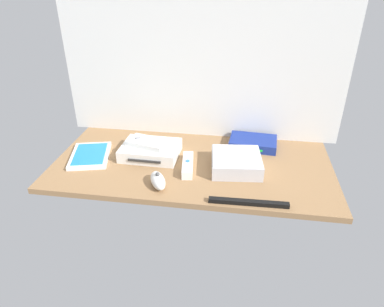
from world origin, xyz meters
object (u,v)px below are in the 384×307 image
Objects in this scene: remote_classic_pad at (147,143)px; sensor_bar at (249,202)px; game_console at (151,150)px; remote_wand at (188,165)px; network_router at (253,143)px; remote_nunchuk at (158,180)px; mini_computer at (236,162)px; game_case at (90,155)px.

remote_classic_pad is 45.30cm from sensor_bar.
game_console is 1.41× the size of remote_wand.
network_router is 1.73× the size of remote_nunchuk.
remote_classic_pad is at bearing 172.04° from mini_computer.
game_case is 2.00× the size of remote_nunchuk.
game_console is at bearing 146.94° from remote_wand.
game_case is at bearing -153.28° from remote_classic_pad.
mini_computer is at bearing 101.29° from sensor_bar.
remote_nunchuk is (-30.54, -32.44, 0.34)cm from network_router.
network_router is at bearing 20.31° from game_console.
game_console reaches higher than sensor_bar.
sensor_bar is (21.34, -17.55, -0.81)cm from remote_wand.
remote_nunchuk reaches higher than sensor_bar.
game_console is at bearing 84.54° from remote_nunchuk.
remote_wand is at bearing 29.99° from remote_nunchuk.
network_router is 41.32cm from remote_classic_pad.
game_case is at bearing 179.90° from mini_computer.
remote_nunchuk reaches higher than network_router.
remote_nunchuk reaches higher than game_case.
network_router is 0.78× the size of sensor_bar.
remote_nunchuk is 21.20cm from remote_classic_pad.
game_case is 62.62cm from network_router.
remote_nunchuk is at bearing -51.69° from remote_classic_pad.
remote_wand is 1.39× the size of remote_nunchuk.
remote_classic_pad reaches higher than network_router.
sensor_bar is at bearing -37.59° from remote_nunchuk.
game_case is 62.08cm from sensor_bar.
mini_computer is 1.23× the size of remote_wand.
sensor_bar is (37.59, -24.82, -4.71)cm from remote_classic_pad.
game_console is 20.71cm from remote_nunchuk.
network_router is 38.14cm from sensor_bar.
remote_classic_pad is at bearing 148.72° from remote_wand.
remote_nunchuk is (-7.84, -11.89, 0.53)cm from remote_wand.
network_router is 30.62cm from remote_wand.
mini_computer is at bearing -14.41° from game_case.
game_console is 17.03cm from remote_wand.
remote_nunchuk is at bearing -149.42° from mini_computer.
game_case is 1.36× the size of remote_classic_pad.
remote_classic_pad is (-38.96, -13.28, 3.71)cm from network_router.
network_router is at bearing 71.65° from mini_computer.
remote_classic_pad reaches higher than remote_nunchuk.
game_console reaches higher than network_router.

